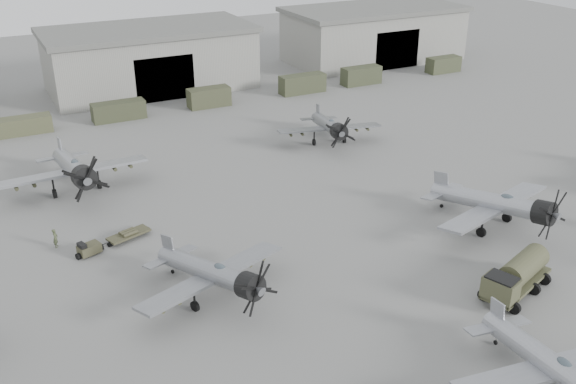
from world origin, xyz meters
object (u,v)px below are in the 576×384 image
aircraft_mid_2 (499,204)px  fuel_tanker (517,274)px  aircraft_near_1 (555,368)px  ground_crew (55,238)px  aircraft_mid_1 (215,274)px  aircraft_far_0 (74,169)px  aircraft_far_1 (330,126)px  tug_trailer (105,243)px

aircraft_mid_2 → fuel_tanker: size_ratio=1.82×
aircraft_near_1 → aircraft_mid_2: aircraft_mid_2 is taller
ground_crew → aircraft_mid_2: bearing=-91.3°
aircraft_mid_1 → ground_crew: bearing=105.2°
aircraft_near_1 → aircraft_far_0: 43.97m
aircraft_far_1 → fuel_tanker: 31.63m
aircraft_far_1 → fuel_tanker: aircraft_far_1 is taller
aircraft_far_0 → aircraft_far_1: bearing=-1.9°
fuel_tanker → aircraft_mid_2: bearing=34.8°
aircraft_far_1 → ground_crew: bearing=-147.6°
aircraft_mid_1 → aircraft_mid_2: (24.84, -0.98, 0.21)m
aircraft_far_0 → tug_trailer: aircraft_far_0 is taller
aircraft_near_1 → aircraft_mid_2: size_ratio=0.90×
aircraft_far_1 → fuel_tanker: (-3.09, -31.48, -0.62)m
aircraft_mid_2 → aircraft_far_1: (-2.41, 23.74, -0.24)m
aircraft_far_0 → fuel_tanker: aircraft_far_0 is taller
aircraft_near_1 → fuel_tanker: (6.02, 8.73, -0.62)m
aircraft_mid_1 → ground_crew: 15.55m
aircraft_near_1 → tug_trailer: size_ratio=1.90×
aircraft_mid_2 → tug_trailer: aircraft_mid_2 is taller
fuel_tanker → aircraft_mid_1: bearing=136.0°
aircraft_mid_2 → aircraft_near_1: bearing=-139.8°
aircraft_mid_1 → aircraft_far_1: size_ratio=1.00×
aircraft_near_1 → aircraft_mid_2: (11.52, 16.47, 0.23)m
aircraft_mid_2 → fuel_tanker: bearing=-140.2°
ground_crew → tug_trailer: bearing=-99.4°
aircraft_far_0 → fuel_tanker: (24.71, -31.06, -0.99)m
aircraft_mid_1 → fuel_tanker: aircraft_mid_1 is taller
fuel_tanker → tug_trailer: size_ratio=1.15×
aircraft_near_1 → aircraft_far_0: aircraft_far_0 is taller
aircraft_far_0 → ground_crew: 10.32m
aircraft_mid_2 → ground_crew: (-33.64, 13.73, -1.56)m
tug_trailer → ground_crew: 3.98m
aircraft_mid_2 → tug_trailer: bearing=144.0°
fuel_tanker → ground_crew: bearing=122.9°
aircraft_far_0 → aircraft_near_1: bearing=-67.6°
aircraft_far_1 → tug_trailer: 30.33m
aircraft_far_0 → aircraft_far_1: 27.80m
aircraft_near_1 → tug_trailer: aircraft_near_1 is taller
aircraft_near_1 → aircraft_far_0: bearing=123.1°
aircraft_near_1 → aircraft_mid_1: bearing=135.3°
aircraft_far_0 → ground_crew: (-3.42, -9.59, -1.70)m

